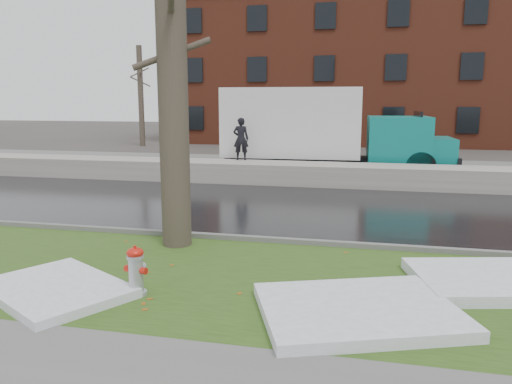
% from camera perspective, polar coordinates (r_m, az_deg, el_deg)
% --- Properties ---
extents(ground, '(120.00, 120.00, 0.00)m').
position_cam_1_polar(ground, '(9.72, -4.58, -7.21)').
color(ground, '#47423D').
rests_on(ground, ground).
extents(verge, '(60.00, 4.50, 0.04)m').
position_cam_1_polar(verge, '(8.59, -7.10, -9.50)').
color(verge, '#284617').
rests_on(verge, ground).
extents(road, '(60.00, 7.00, 0.03)m').
position_cam_1_polar(road, '(13.94, 0.95, -1.73)').
color(road, black).
rests_on(road, ground).
extents(parking_lot, '(60.00, 9.00, 0.03)m').
position_cam_1_polar(parking_lot, '(22.21, 5.48, 2.74)').
color(parking_lot, slate).
rests_on(parking_lot, ground).
extents(curb, '(60.00, 0.15, 0.14)m').
position_cam_1_polar(curb, '(10.62, -2.97, -5.27)').
color(curb, slate).
rests_on(curb, ground).
extents(snowbank, '(60.00, 1.60, 0.75)m').
position_cam_1_polar(snowbank, '(17.94, 3.72, 2.13)').
color(snowbank, '#A29F94').
rests_on(snowbank, ground).
extents(brick_building, '(26.00, 12.00, 10.00)m').
position_cam_1_polar(brick_building, '(38.90, 11.95, 13.15)').
color(brick_building, brown).
rests_on(brick_building, ground).
extents(bg_tree_left, '(1.40, 1.62, 6.50)m').
position_cam_1_polar(bg_tree_left, '(34.21, -13.04, 10.73)').
color(bg_tree_left, brown).
rests_on(bg_tree_left, ground).
extents(bg_tree_center, '(1.40, 1.62, 6.50)m').
position_cam_1_polar(bg_tree_center, '(35.94, -1.37, 10.96)').
color(bg_tree_center, brown).
rests_on(bg_tree_center, ground).
extents(fire_hydrant, '(0.38, 0.34, 0.77)m').
position_cam_1_polar(fire_hydrant, '(7.77, -13.56, -8.52)').
color(fire_hydrant, '#A6A9AE').
rests_on(fire_hydrant, verge).
extents(tree, '(1.49, 1.72, 7.35)m').
position_cam_1_polar(tree, '(10.02, -9.59, 14.87)').
color(tree, brown).
rests_on(tree, verge).
extents(box_truck, '(10.42, 2.83, 3.46)m').
position_cam_1_polar(box_truck, '(20.19, 7.26, 7.13)').
color(box_truck, black).
rests_on(box_truck, ground).
extents(worker, '(0.64, 0.48, 1.58)m').
position_cam_1_polar(worker, '(18.79, -1.73, 6.10)').
color(worker, black).
rests_on(worker, snowbank).
extents(snow_patch_near, '(3.14, 2.79, 0.16)m').
position_cam_1_polar(snow_patch_near, '(7.11, 11.57, -13.09)').
color(snow_patch_near, white).
rests_on(snow_patch_near, verge).
extents(snow_patch_far, '(2.71, 2.49, 0.14)m').
position_cam_1_polar(snow_patch_far, '(8.30, -21.88, -10.25)').
color(snow_patch_far, white).
rests_on(snow_patch_far, verge).
extents(snow_patch_side, '(3.14, 2.40, 0.18)m').
position_cam_1_polar(snow_patch_side, '(8.95, 26.67, -9.00)').
color(snow_patch_side, white).
rests_on(snow_patch_side, verge).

